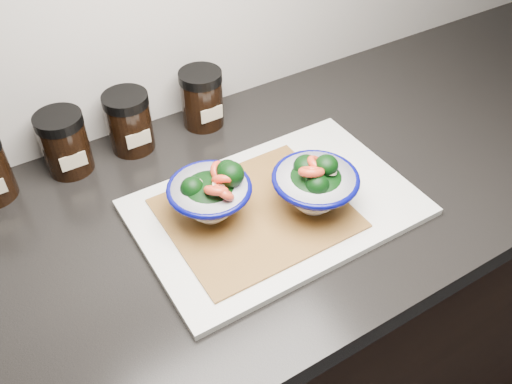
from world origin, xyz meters
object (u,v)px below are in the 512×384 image
bowl_left (211,195)px  spice_jar_b (65,143)px  bowl_right (315,185)px  spice_jar_d (202,98)px  cutting_board (276,208)px  spice_jar_c (129,122)px

bowl_left → spice_jar_b: same height
bowl_right → spice_jar_d: (-0.04, 0.32, -0.00)m
spice_jar_b → spice_jar_d: bearing=0.0°
spice_jar_b → cutting_board: bearing=-48.1°
cutting_board → bowl_right: 0.08m
spice_jar_b → spice_jar_d: (0.27, 0.00, 0.00)m
cutting_board → bowl_right: (0.05, -0.03, 0.05)m
spice_jar_b → spice_jar_c: size_ratio=1.00×
spice_jar_c → spice_jar_d: 0.15m
spice_jar_d → spice_jar_c: bearing=180.0°
spice_jar_b → spice_jar_d: size_ratio=1.00×
cutting_board → spice_jar_c: spice_jar_c is taller
spice_jar_b → bowl_right: bearing=-46.4°
bowl_left → bowl_right: bearing=-24.3°
cutting_board → bowl_left: bearing=161.9°
spice_jar_c → bowl_right: bearing=-59.9°
bowl_right → spice_jar_d: 0.32m
spice_jar_c → spice_jar_b: bearing=180.0°
bowl_right → spice_jar_b: (-0.30, 0.32, -0.00)m
spice_jar_d → cutting_board: bearing=-92.6°
bowl_right → spice_jar_c: bearing=120.1°
spice_jar_b → spice_jar_c: (0.12, 0.00, 0.00)m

